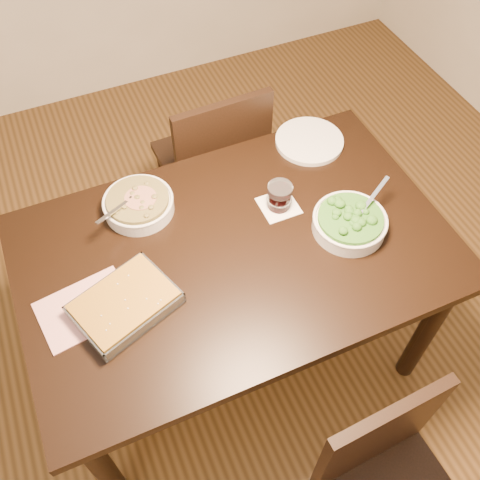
# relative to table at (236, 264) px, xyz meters

# --- Properties ---
(ground) EXTENTS (4.00, 4.00, 0.00)m
(ground) POSITION_rel_table_xyz_m (0.00, 0.00, -0.65)
(ground) COLOR #442D13
(ground) RESTS_ON ground
(table) EXTENTS (1.40, 0.90, 0.75)m
(table) POSITION_rel_table_xyz_m (0.00, 0.00, 0.00)
(table) COLOR black
(table) RESTS_ON ground
(magazine_a) EXTENTS (0.29, 0.23, 0.01)m
(magazine_a) POSITION_rel_table_xyz_m (-0.50, -0.03, 0.10)
(magazine_a) COLOR #B93444
(magazine_a) RESTS_ON table
(coaster) EXTENTS (0.13, 0.13, 0.00)m
(coaster) POSITION_rel_table_xyz_m (0.21, 0.10, 0.10)
(coaster) COLOR white
(coaster) RESTS_ON table
(stew_bowl) EXTENTS (0.24, 0.24, 0.09)m
(stew_bowl) POSITION_rel_table_xyz_m (-0.24, 0.28, 0.13)
(stew_bowl) COLOR silver
(stew_bowl) RESTS_ON table
(broccoli_bowl) EXTENTS (0.27, 0.25, 0.09)m
(broccoli_bowl) POSITION_rel_table_xyz_m (0.38, -0.08, 0.13)
(broccoli_bowl) COLOR silver
(broccoli_bowl) RESTS_ON table
(baking_dish) EXTENTS (0.35, 0.30, 0.05)m
(baking_dish) POSITION_rel_table_xyz_m (-0.39, -0.08, 0.12)
(baking_dish) COLOR silver
(baking_dish) RESTS_ON table
(wine_tumbler) EXTENTS (0.09, 0.09, 0.10)m
(wine_tumbler) POSITION_rel_table_xyz_m (0.21, 0.10, 0.15)
(wine_tumbler) COLOR black
(wine_tumbler) RESTS_ON coaster
(dinner_plate) EXTENTS (0.26, 0.26, 0.02)m
(dinner_plate) POSITION_rel_table_xyz_m (0.45, 0.34, 0.10)
(dinner_plate) COLOR silver
(dinner_plate) RESTS_ON table
(chair_far) EXTENTS (0.43, 0.43, 0.88)m
(chair_far) POSITION_rel_table_xyz_m (0.18, 0.65, -0.16)
(chair_far) COLOR black
(chair_far) RESTS_ON ground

